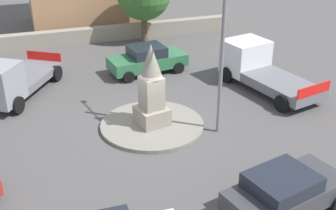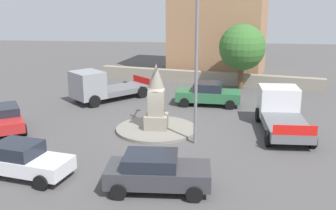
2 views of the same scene
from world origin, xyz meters
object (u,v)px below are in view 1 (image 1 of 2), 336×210
at_px(car_green_parked_right, 147,59).
at_px(truck_white_passing, 259,67).
at_px(car_dark_grey_near_island, 285,192).
at_px(truck_grey_far_side, 7,81).
at_px(monument, 151,89).
at_px(streetlamp, 224,18).

relative_size(car_green_parked_right, truck_white_passing, 0.77).
distance_m(car_dark_grey_near_island, truck_grey_far_side, 14.17).
relative_size(car_dark_grey_near_island, car_green_parked_right, 0.93).
xyz_separation_m(monument, truck_white_passing, (-1.04, 7.01, -0.78)).
distance_m(streetlamp, truck_grey_far_side, 11.10).
relative_size(car_dark_grey_near_island, truck_white_passing, 0.72).
distance_m(car_green_parked_right, truck_white_passing, 6.25).
relative_size(streetlamp, car_green_parked_right, 1.87).
xyz_separation_m(truck_white_passing, truck_grey_far_side, (-4.79, -11.79, 0.05)).
distance_m(car_dark_grey_near_island, truck_white_passing, 10.22).
distance_m(monument, truck_white_passing, 7.13).
bearing_deg(truck_grey_far_side, monument, 39.31).
relative_size(monument, car_dark_grey_near_island, 0.88).
bearing_deg(monument, truck_white_passing, 98.46).
xyz_separation_m(monument, truck_grey_far_side, (-5.83, -4.78, -0.73)).
bearing_deg(truck_grey_far_side, car_dark_grey_near_island, 23.62).
relative_size(car_green_parked_right, truck_grey_far_side, 0.82).
bearing_deg(car_green_parked_right, car_dark_grey_near_island, -8.71).
xyz_separation_m(streetlamp, car_green_parked_right, (-7.54, 0.64, -4.20)).
bearing_deg(car_green_parked_right, monument, -26.67).
bearing_deg(streetlamp, car_green_parked_right, 175.16).
bearing_deg(car_green_parked_right, streetlamp, -4.84).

